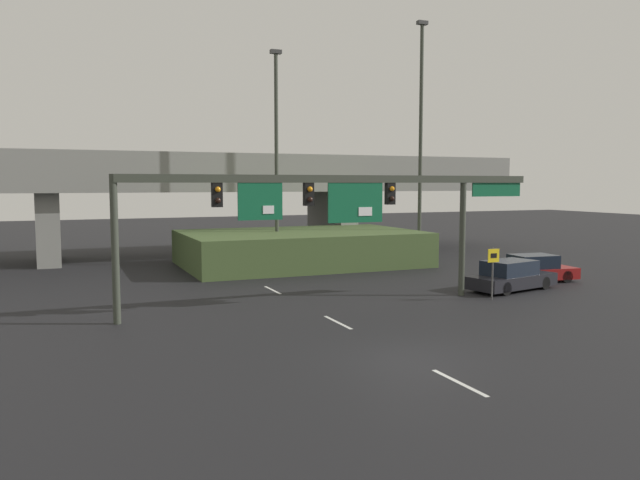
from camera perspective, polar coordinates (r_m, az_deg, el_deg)
ground_plane at (r=19.14m, az=8.25°, el=-10.66°), size 160.00×160.00×0.00m
lane_markings at (r=30.71m, az=-4.36°, el=-4.58°), size 0.14×33.26×0.01m
signal_gantry at (r=26.23m, az=1.39°, el=3.83°), size 18.81×0.44×5.56m
speed_limit_sign at (r=28.87m, az=15.53°, el=-2.30°), size 0.60×0.11×2.35m
highway_light_pole_near at (r=41.96m, az=9.19°, el=9.24°), size 0.70×0.36×15.66m
highway_light_pole_far at (r=39.82m, az=-4.00°, el=7.95°), size 0.70×0.36×13.49m
overpass_bridge at (r=45.53m, az=-10.74°, el=5.05°), size 47.87×8.38×7.23m
grass_embankment at (r=39.91m, az=-1.78°, el=-0.75°), size 14.73×9.28×2.15m
parked_sedan_near_right at (r=31.89m, az=17.06°, el=-3.20°), size 5.07×2.82×1.47m
parked_sedan_mid_right at (r=35.04m, az=19.04°, el=-2.54°), size 4.43×2.22×1.44m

